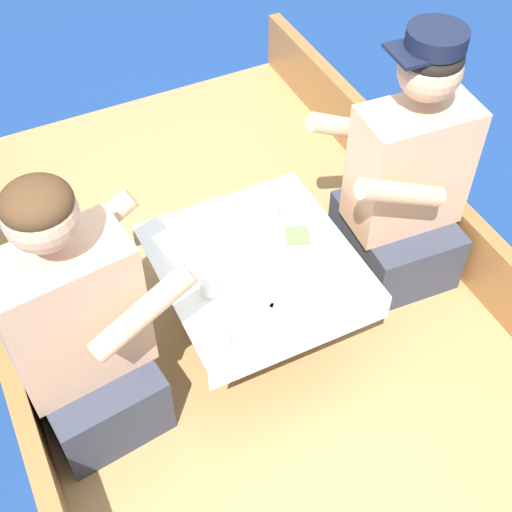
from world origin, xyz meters
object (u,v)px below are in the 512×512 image
sandwich (297,239)px  tin_can (219,344)px  person_port (80,334)px  person_starboard (405,185)px  coffee_cup_starboard (335,270)px  coffee_cup_port (270,211)px  coffee_cup_center (210,285)px

sandwich → tin_can: 0.49m
person_port → person_starboard: person_starboard is taller
coffee_cup_starboard → tin_can: bearing=-167.8°
coffee_cup_starboard → coffee_cup_port: bearing=101.9°
coffee_cup_port → tin_can: 0.58m
sandwich → coffee_cup_center: 0.35m
person_port → coffee_cup_center: person_port is taller
sandwich → coffee_cup_port: 0.16m
coffee_cup_center → tin_can: coffee_cup_center is taller
person_port → coffee_cup_port: (0.75, 0.22, -0.00)m
coffee_cup_starboard → coffee_cup_center: (-0.39, 0.12, 0.00)m
person_port → coffee_cup_port: bearing=8.9°
coffee_cup_center → coffee_cup_port: bearing=33.4°
person_port → tin_can: bearing=-37.6°
coffee_cup_port → coffee_cup_starboard: coffee_cup_port is taller
coffee_cup_center → tin_can: (-0.06, -0.22, -0.01)m
sandwich → tin_can: size_ratio=1.84×
person_starboard → sandwich: size_ratio=8.45×
coffee_cup_port → coffee_cup_starboard: size_ratio=0.91×
coffee_cup_center → tin_can: 0.23m
person_starboard → coffee_cup_port: person_starboard is taller
tin_can → person_starboard: bearing=20.3°
coffee_cup_starboard → person_starboard: bearing=28.4°
coffee_cup_starboard → tin_can: 0.47m
sandwich → tin_can: bearing=-146.5°
sandwich → tin_can: (-0.41, -0.27, -0.00)m
person_port → coffee_cup_starboard: bearing=-15.2°
coffee_cup_port → coffee_cup_starboard: (0.07, -0.33, -0.00)m
sandwich → coffee_cup_starboard: 0.18m
sandwich → person_port: bearing=-175.8°
person_port → person_starboard: bearing=-2.1°
coffee_cup_starboard → tin_can: size_ratio=1.53×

